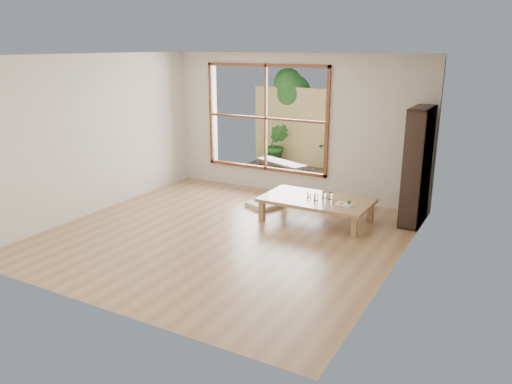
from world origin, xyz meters
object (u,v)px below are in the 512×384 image
bookshelf (417,166)px  garden_bench (281,164)px  food_tray (345,204)px  low_table (316,201)px

bookshelf → garden_bench: bookshelf is taller
bookshelf → food_tray: size_ratio=6.81×
low_table → garden_bench: 2.54m
low_table → bookshelf: 1.65m
food_tray → bookshelf: bearing=43.6°
low_table → food_tray: bearing=-10.0°
bookshelf → food_tray: bearing=-137.8°
bookshelf → garden_bench: bearing=156.6°
low_table → food_tray: (0.50, -0.09, 0.06)m
garden_bench → bookshelf: bearing=-1.2°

